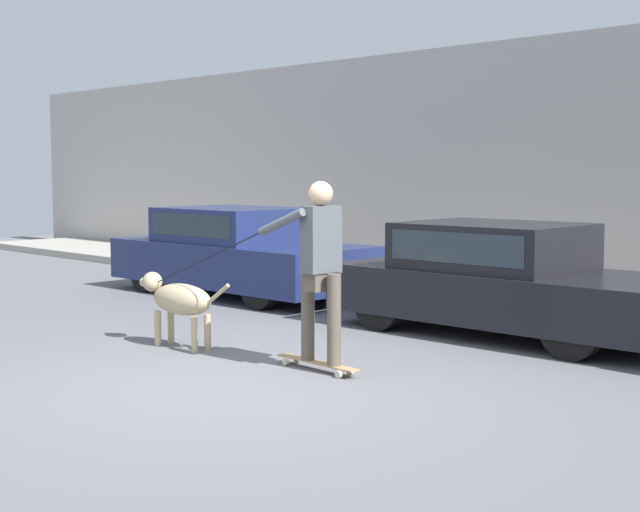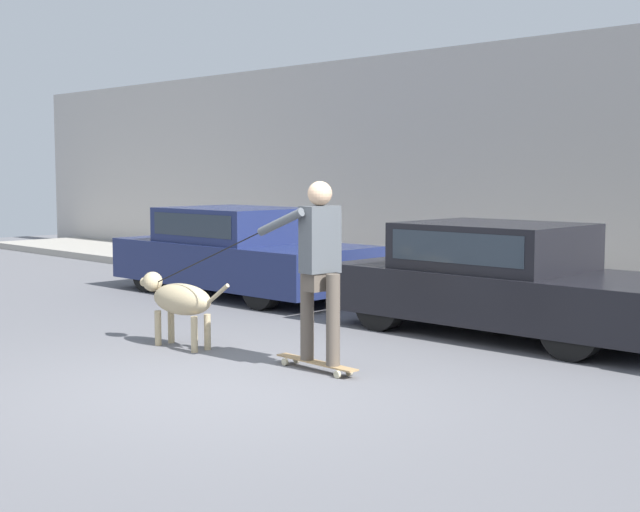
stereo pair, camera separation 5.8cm
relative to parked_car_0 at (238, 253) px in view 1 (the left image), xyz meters
The scene contains 7 objects.
ground_plane 5.82m from the parked_car_0, 40.13° to the right, with size 36.00×36.00×0.00m, color slate.
back_wall 5.75m from the parked_car_0, 37.82° to the left, with size 32.00×0.30×3.86m.
sidewalk_curb 4.94m from the parked_car_0, 25.78° to the left, with size 30.00×2.25×0.14m.
parked_car_0 is the anchor object (origin of this frame).
parked_car_1 4.64m from the parked_car_0, ahead, with size 3.97×1.84×1.26m.
dog 4.03m from the parked_car_0, 48.77° to the right, with size 1.33×0.40×0.77m.
skateboarder 5.31m from the parked_car_0, 31.82° to the right, with size 2.75×0.54×1.76m.
Camera 1 is at (5.80, -4.83, 1.85)m, focal length 50.00 mm.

